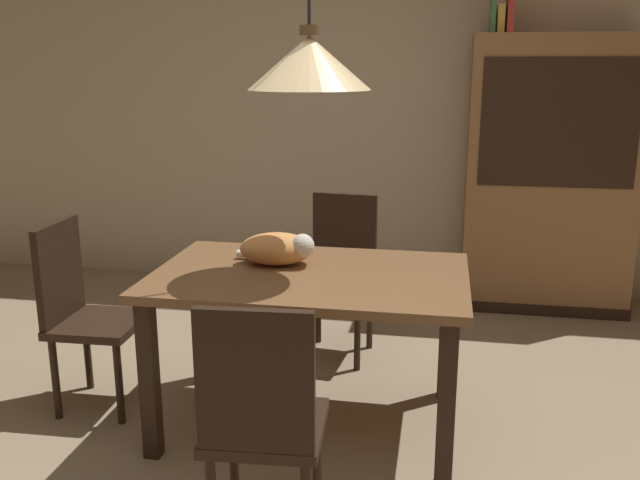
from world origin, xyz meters
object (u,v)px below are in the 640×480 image
object	(u,v)px
chair_far_back	(341,268)
chair_left_side	(82,307)
dining_table	(310,294)
book_red_tall	(510,11)
hutch_bookcase	(549,181)
book_green_slim	(493,13)
cat_sleeping	(279,249)
pendant_lamp	(309,62)
book_yellow_short	(500,19)
chair_near_front	(261,417)

from	to	relation	value
chair_far_back	chair_left_side	bearing A→B (deg)	-142.25
chair_left_side	chair_far_back	bearing A→B (deg)	37.75
dining_table	book_red_tall	distance (m)	2.51
hutch_bookcase	chair_left_side	bearing A→B (deg)	-141.64
book_green_slim	chair_far_back	bearing A→B (deg)	-129.07
hutch_bookcase	cat_sleeping	bearing A→B (deg)	-128.69
pendant_lamp	book_yellow_short	distance (m)	2.12
chair_left_side	cat_sleeping	bearing A→B (deg)	5.98
chair_near_front	pendant_lamp	world-z (taller)	pendant_lamp
book_red_tall	book_yellow_short	bearing A→B (deg)	180.00
chair_near_front	book_red_tall	bearing A→B (deg)	71.28
chair_left_side	hutch_bookcase	size ratio (longest dim) A/B	0.50
dining_table	chair_left_side	size ratio (longest dim) A/B	1.51
chair_left_side	book_green_slim	bearing A→B (deg)	44.05
chair_near_front	cat_sleeping	size ratio (longest dim) A/B	2.36
pendant_lamp	book_yellow_short	bearing A→B (deg)	64.91
chair_near_front	chair_far_back	world-z (taller)	same
chair_left_side	cat_sleeping	world-z (taller)	chair_left_side
pendant_lamp	book_red_tall	size ratio (longest dim) A/B	4.64
cat_sleeping	book_yellow_short	world-z (taller)	book_yellow_short
dining_table	chair_near_front	distance (m)	0.89
chair_left_side	book_yellow_short	world-z (taller)	book_yellow_short
book_green_slim	chair_near_front	bearing A→B (deg)	-106.70
chair_left_side	pendant_lamp	size ratio (longest dim) A/B	0.72
chair_far_back	cat_sleeping	size ratio (longest dim) A/B	2.36
book_yellow_short	book_green_slim	bearing A→B (deg)	180.00
dining_table	chair_near_front	xyz separation A→B (m)	(0.01, -0.88, -0.14)
dining_table	pendant_lamp	size ratio (longest dim) A/B	1.08
chair_near_front	book_green_slim	distance (m)	3.25
chair_far_back	book_red_tall	world-z (taller)	book_red_tall
cat_sleeping	book_red_tall	bearing A→B (deg)	58.28
chair_near_front	cat_sleeping	distance (m)	1.04
chair_left_side	book_red_tall	distance (m)	3.18
book_yellow_short	book_red_tall	bearing A→B (deg)	0.00
dining_table	hutch_bookcase	bearing A→B (deg)	56.13
chair_left_side	chair_far_back	xyz separation A→B (m)	(1.14, 0.88, 0.00)
book_green_slim	book_yellow_short	distance (m)	0.06
dining_table	cat_sleeping	world-z (taller)	cat_sleeping
chair_left_side	hutch_bookcase	xyz separation A→B (m)	(2.40, 1.90, 0.38)
book_yellow_short	book_red_tall	world-z (taller)	book_red_tall
pendant_lamp	hutch_bookcase	xyz separation A→B (m)	(1.28, 1.90, -0.77)
hutch_bookcase	book_green_slim	xyz separation A→B (m)	(-0.44, 0.00, 1.09)
chair_near_front	hutch_bookcase	bearing A→B (deg)	65.43
cat_sleeping	book_green_slim	bearing A→B (deg)	60.83
dining_table	chair_far_back	xyz separation A→B (m)	(0.01, 0.88, -0.14)
chair_near_front	book_yellow_short	world-z (taller)	book_yellow_short
book_red_tall	cat_sleeping	bearing A→B (deg)	-121.72
chair_left_side	pendant_lamp	bearing A→B (deg)	0.12
cat_sleeping	pendant_lamp	bearing A→B (deg)	-30.45
pendant_lamp	chair_left_side	bearing A→B (deg)	-179.88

